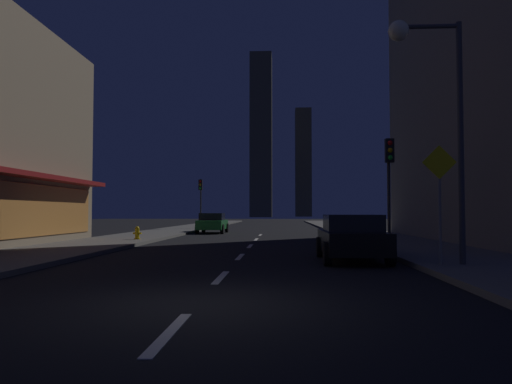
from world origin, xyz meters
name	(u,v)px	position (x,y,z in m)	size (l,w,h in m)	color
ground_plane	(265,231)	(0.00, 32.00, -0.05)	(78.00, 136.00, 0.10)	black
sidewalk_right	(350,230)	(7.00, 32.00, 0.07)	(4.00, 76.00, 0.15)	#605E59
sidewalk_left	(181,229)	(-7.00, 32.00, 0.07)	(4.00, 76.00, 0.15)	#605E59
lane_marking_center	(246,251)	(0.00, 11.00, 0.01)	(0.16, 28.20, 0.01)	silver
skyscraper_distant_tall	(261,135)	(-4.78, 137.66, 24.73)	(6.56, 7.44, 49.45)	#4B4838
skyscraper_distant_mid	(303,163)	(8.77, 156.90, 18.24)	(5.35, 7.93, 36.48)	#494537
car_parked_near	(352,237)	(3.60, 7.14, 0.74)	(1.98, 4.24, 1.45)	black
car_parked_far	(212,223)	(-3.60, 26.84, 0.74)	(1.98, 4.24, 1.45)	#1E722D
fire_hydrant_far_left	(137,233)	(-5.90, 16.14, 0.45)	(0.42, 0.30, 0.65)	gold
traffic_light_near_right	(389,168)	(5.50, 10.43, 3.19)	(0.32, 0.48, 4.20)	#2D2D2D
traffic_light_far_left	(201,193)	(-5.50, 32.90, 3.19)	(0.32, 0.48, 4.20)	#2D2D2D
street_lamp_right	(429,81)	(5.38, 5.03, 5.07)	(1.96, 0.56, 6.58)	#38383D
pedestrian_crossing_sign	(440,194)	(5.60, 4.95, 2.02)	(0.91, 0.08, 3.15)	slate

